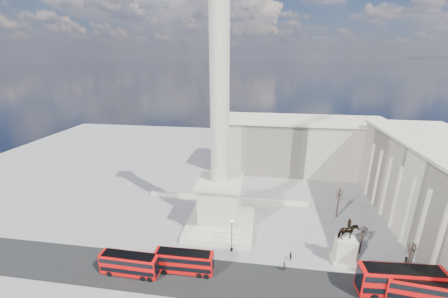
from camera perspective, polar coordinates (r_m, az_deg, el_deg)
ground at (r=57.38m, az=-1.62°, el=-18.41°), size 180.00×180.00×0.00m
asphalt_road at (r=49.30m, az=2.52°, el=-25.81°), size 120.00×9.00×0.01m
nelsons_column at (r=55.22m, az=-0.84°, el=-4.47°), size 14.00×14.00×49.85m
balustrade_wall at (r=70.42m, az=0.65°, el=-10.32°), size 40.00×0.60×1.10m
building_east at (r=70.92m, az=39.11°, el=-6.66°), size 19.00×46.00×18.60m
building_northeast at (r=89.89m, az=15.53°, el=0.85°), size 51.00×17.00×16.60m
red_bus_a at (r=51.47m, az=-18.98°, el=-21.67°), size 9.72×2.49×3.92m
red_bus_b at (r=49.89m, az=-8.19°, el=-22.15°), size 9.83×2.47×3.97m
red_bus_c at (r=52.70m, az=32.93°, el=-22.14°), size 12.30×3.49×4.93m
red_bus_d at (r=53.35m, az=36.35°, el=-22.74°), size 10.94×3.49×4.36m
victorian_lamp at (r=52.51m, az=1.61°, el=-17.03°), size 0.57×0.57×6.69m
equestrian_statue at (r=55.09m, az=23.91°, el=-18.09°), size 4.19×3.14×8.67m
bare_tree_near at (r=55.22m, az=34.48°, el=-16.74°), size 1.60×1.60×7.01m
bare_tree_mid at (r=57.25m, az=26.98°, el=-14.91°), size 1.62×1.62×6.14m
bare_tree_far at (r=66.29m, az=22.88°, el=-8.47°), size 1.88×1.88×7.68m
pedestrian_walking at (r=51.38m, az=12.41°, el=-22.77°), size 0.78×0.71×1.79m
pedestrian_standing at (r=60.27m, az=33.47°, el=-18.86°), size 1.07×1.04×1.74m
pedestrian_crossing at (r=53.70m, az=13.68°, el=-20.82°), size 0.66×1.09×1.74m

